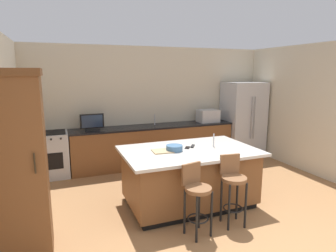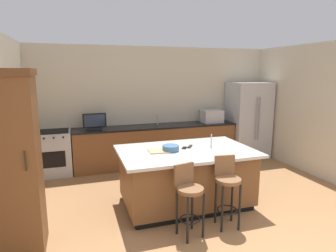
# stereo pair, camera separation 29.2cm
# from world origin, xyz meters

# --- Properties ---
(wall_back) EXTENTS (6.08, 0.12, 2.67)m
(wall_back) POSITION_xyz_m (0.00, 4.27, 1.33)
(wall_back) COLOR beige
(wall_back) RESTS_ON ground_plane
(wall_right) EXTENTS (0.12, 4.67, 2.67)m
(wall_right) POSITION_xyz_m (2.84, 2.13, 1.33)
(wall_right) COLOR beige
(wall_right) RESTS_ON ground_plane
(counter_back) EXTENTS (3.70, 0.62, 0.91)m
(counter_back) POSITION_xyz_m (-0.08, 3.89, 0.45)
(counter_back) COLOR brown
(counter_back) RESTS_ON ground_plane
(kitchen_island) EXTENTS (2.09, 1.32, 0.90)m
(kitchen_island) POSITION_xyz_m (-0.20, 1.79, 0.46)
(kitchen_island) COLOR black
(kitchen_island) RESTS_ON ground_plane
(refrigerator) EXTENTS (0.95, 0.78, 1.85)m
(refrigerator) POSITION_xyz_m (2.26, 3.82, 0.92)
(refrigerator) COLOR #B7BABF
(refrigerator) RESTS_ON ground_plane
(range_oven) EXTENTS (0.79, 0.63, 0.93)m
(range_oven) POSITION_xyz_m (-2.33, 3.89, 0.46)
(range_oven) COLOR #B7BABF
(range_oven) RESTS_ON ground_plane
(cabinet_tower) EXTENTS (0.55, 0.59, 2.14)m
(cabinet_tower) POSITION_xyz_m (-2.50, 1.28, 1.11)
(cabinet_tower) COLOR brown
(cabinet_tower) RESTS_ON ground_plane
(microwave) EXTENTS (0.48, 0.36, 0.30)m
(microwave) POSITION_xyz_m (1.29, 3.89, 1.05)
(microwave) COLOR #B7BABF
(microwave) RESTS_ON counter_back
(tv_monitor) EXTENTS (0.48, 0.16, 0.35)m
(tv_monitor) POSITION_xyz_m (-1.44, 3.84, 1.06)
(tv_monitor) COLOR black
(tv_monitor) RESTS_ON counter_back
(sink_faucet_back) EXTENTS (0.02, 0.02, 0.24)m
(sink_faucet_back) POSITION_xyz_m (-0.03, 3.99, 1.03)
(sink_faucet_back) COLOR #B2B2B7
(sink_faucet_back) RESTS_ON counter_back
(sink_faucet_island) EXTENTS (0.02, 0.02, 0.22)m
(sink_faucet_island) POSITION_xyz_m (0.23, 1.79, 1.01)
(sink_faucet_island) COLOR #B2B2B7
(sink_faucet_island) RESTS_ON kitchen_island
(bar_stool_left) EXTENTS (0.35, 0.37, 0.94)m
(bar_stool_left) POSITION_xyz_m (-0.49, 0.95, 0.56)
(bar_stool_left) COLOR brown
(bar_stool_left) RESTS_ON ground_plane
(bar_stool_right) EXTENTS (0.34, 0.35, 0.98)m
(bar_stool_right) POSITION_xyz_m (0.09, 1.01, 0.59)
(bar_stool_right) COLOR brown
(bar_stool_right) RESTS_ON ground_plane
(fruit_bowl) EXTENTS (0.25, 0.25, 0.09)m
(fruit_bowl) POSITION_xyz_m (-0.45, 1.80, 0.95)
(fruit_bowl) COLOR #3F668C
(fruit_bowl) RESTS_ON kitchen_island
(cell_phone) EXTENTS (0.14, 0.16, 0.01)m
(cell_phone) POSITION_xyz_m (-0.19, 1.89, 0.91)
(cell_phone) COLOR black
(cell_phone) RESTS_ON kitchen_island
(tv_remote) EXTENTS (0.13, 0.16, 0.02)m
(tv_remote) POSITION_xyz_m (-0.08, 1.92, 0.91)
(tv_remote) COLOR black
(tv_remote) RESTS_ON kitchen_island
(cutting_board) EXTENTS (0.38, 0.28, 0.02)m
(cutting_board) POSITION_xyz_m (-0.60, 1.82, 0.91)
(cutting_board) COLOR tan
(cutting_board) RESTS_ON kitchen_island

